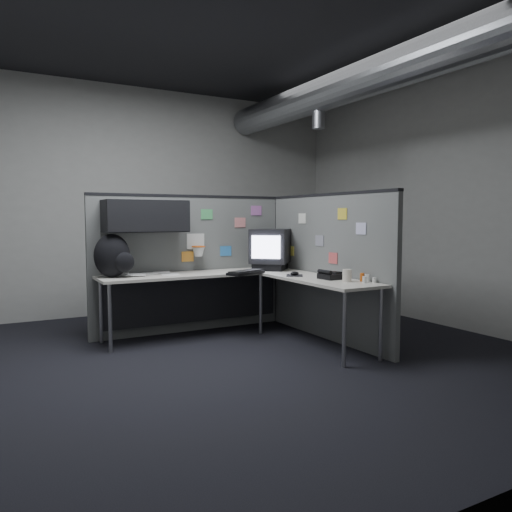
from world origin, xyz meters
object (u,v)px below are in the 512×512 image
phone (330,276)px  backpack (113,256)px  desk (231,284)px  monitor (270,249)px  keyboard (246,272)px

phone → backpack: size_ratio=0.47×
desk → monitor: (0.62, 0.20, 0.37)m
keyboard → backpack: (-1.37, 0.41, 0.20)m
desk → monitor: 0.75m
phone → desk: bearing=134.3°
desk → phone: phone is taller
desk → keyboard: size_ratio=4.49×
desk → keyboard: keyboard is taller
backpack → phone: bearing=-53.3°
backpack → monitor: bearing=-24.5°
keyboard → backpack: backpack is taller
monitor → keyboard: 0.60m
monitor → phone: (0.07, -1.10, -0.22)m
monitor → keyboard: size_ratio=1.19×
phone → monitor: bearing=100.3°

